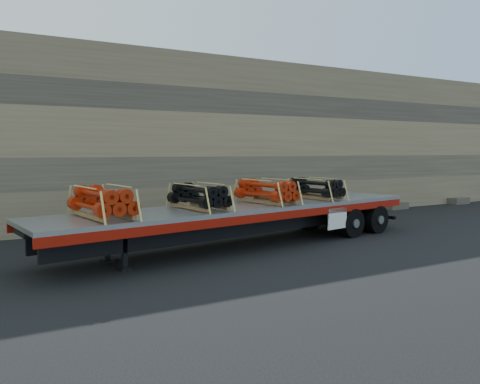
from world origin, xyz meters
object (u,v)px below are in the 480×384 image
Objects in this scene: trailer at (243,226)px; bundle_midrear at (266,192)px; bundle_front at (102,203)px; bundle_midfront at (199,197)px; bundle_rear at (315,189)px.

bundle_midrear is (0.95, 0.15, 1.03)m from trailer.
trailer is 6.05× the size of bundle_front.
bundle_front is 2.93m from bundle_midfront.
bundle_rear is at bearing 0.00° from bundle_midfront.
bundle_midfront is 0.96× the size of bundle_midrear.
bundle_front reaches higher than bundle_midfront.
bundle_midrear reaches higher than bundle_rear.
bundle_rear is (4.90, 0.77, -0.01)m from bundle_midfront.
bundle_front reaches higher than bundle_rear.
bundle_rear reaches higher than trailer.
bundle_midfront is 1.02× the size of bundle_rear.
bundle_midfront is at bearing 180.00° from trailer.
bundle_midfront is 4.96m from bundle_rear.
bundle_midrear reaches higher than bundle_midfront.
bundle_midfront is 2.62m from bundle_midrear.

